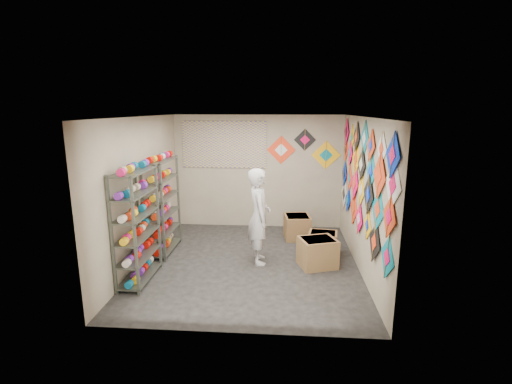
# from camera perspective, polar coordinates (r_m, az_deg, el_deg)

# --- Properties ---
(ground) EXTENTS (4.50, 4.50, 0.00)m
(ground) POSITION_cam_1_polar(r_m,az_deg,el_deg) (7.12, -1.00, -10.78)
(ground) COLOR black
(room_walls) EXTENTS (4.50, 4.50, 4.50)m
(room_walls) POSITION_cam_1_polar(r_m,az_deg,el_deg) (6.64, -1.05, 2.34)
(room_walls) COLOR tan
(room_walls) RESTS_ON ground
(shelf_rack_front) EXTENTS (0.40, 1.10, 1.90)m
(shelf_rack_front) POSITION_cam_1_polar(r_m,az_deg,el_deg) (6.42, -17.85, -5.05)
(shelf_rack_front) COLOR #4C5147
(shelf_rack_front) RESTS_ON ground
(shelf_rack_back) EXTENTS (0.40, 1.10, 1.90)m
(shelf_rack_back) POSITION_cam_1_polar(r_m,az_deg,el_deg) (7.59, -14.23, -2.10)
(shelf_rack_back) COLOR #4C5147
(shelf_rack_back) RESTS_ON ground
(string_spools) EXTENTS (0.12, 2.36, 0.12)m
(string_spools) POSITION_cam_1_polar(r_m,az_deg,el_deg) (6.97, -15.93, -2.70)
(string_spools) COLOR #F81C6C
(string_spools) RESTS_ON ground
(kite_wall_display) EXTENTS (0.06, 4.29, 2.06)m
(kite_wall_display) POSITION_cam_1_polar(r_m,az_deg,el_deg) (6.73, 15.97, 1.86)
(kite_wall_display) COLOR #07768B
(kite_wall_display) RESTS_ON room_walls
(back_wall_kites) EXTENTS (1.73, 0.02, 0.95)m
(back_wall_kites) POSITION_cam_1_polar(r_m,az_deg,el_deg) (8.80, 7.36, 6.48)
(back_wall_kites) COLOR #FF3916
(back_wall_kites) RESTS_ON room_walls
(poster) EXTENTS (2.00, 0.01, 1.10)m
(poster) POSITION_cam_1_polar(r_m,az_deg,el_deg) (8.88, -4.92, 7.27)
(poster) COLOR #61489D
(poster) RESTS_ON room_walls
(shopkeeper) EXTENTS (0.80, 0.66, 1.79)m
(shopkeeper) POSITION_cam_1_polar(r_m,az_deg,el_deg) (6.86, 0.47, -3.75)
(shopkeeper) COLOR beige
(shopkeeper) RESTS_ON ground
(carton_a) EXTENTS (0.77, 0.70, 0.53)m
(carton_a) POSITION_cam_1_polar(r_m,az_deg,el_deg) (6.96, 9.44, -9.18)
(carton_a) COLOR olive
(carton_a) RESTS_ON ground
(carton_b) EXTENTS (0.61, 0.53, 0.45)m
(carton_b) POSITION_cam_1_polar(r_m,az_deg,el_deg) (7.55, 10.22, -7.75)
(carton_b) COLOR olive
(carton_b) RESTS_ON ground
(carton_c) EXTENTS (0.61, 0.66, 0.52)m
(carton_c) POSITION_cam_1_polar(r_m,az_deg,el_deg) (8.34, 6.33, -5.36)
(carton_c) COLOR olive
(carton_c) RESTS_ON ground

